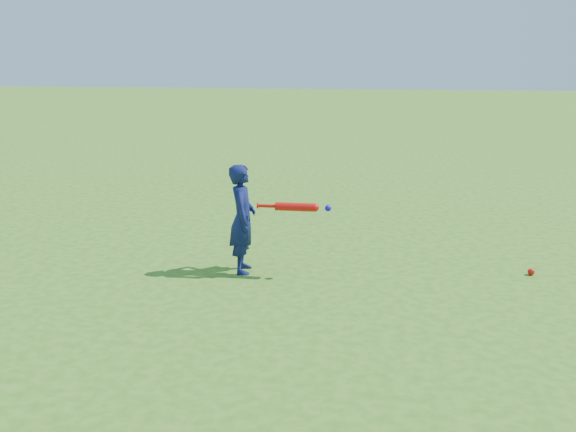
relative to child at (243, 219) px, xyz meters
name	(u,v)px	position (x,y,z in m)	size (l,w,h in m)	color
ground	(218,282)	(-0.19, -0.38, -0.60)	(80.00, 80.00, 0.00)	#366F1A
child	(243,219)	(0.00, 0.00, 0.00)	(0.44, 0.29, 1.20)	#0F1649
ground_ball_red	(531,272)	(3.12, 0.38, -0.56)	(0.07, 0.07, 0.07)	red
bat_swing	(298,207)	(0.62, -0.05, 0.17)	(0.80, 0.09, 0.09)	red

